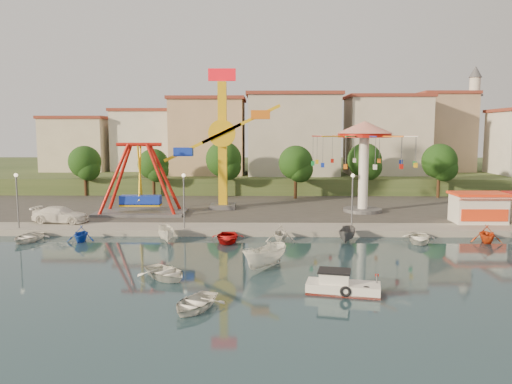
{
  "coord_description": "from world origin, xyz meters",
  "views": [
    {
      "loc": [
        -0.46,
        -33.91,
        9.87
      ],
      "look_at": [
        -1.15,
        14.0,
        4.0
      ],
      "focal_mm": 35.0,
      "sensor_mm": 36.0,
      "label": 1
    }
  ],
  "objects_px": {
    "cabin_motorboat": "(341,287)",
    "van": "(61,215)",
    "pirate_ship_ride": "(140,180)",
    "kamikaze_tower": "(226,144)",
    "skiff": "(265,257)",
    "rowboat_a": "(166,273)",
    "wave_swinger": "(364,146)"
  },
  "relations": [
    {
      "from": "pirate_ship_ride",
      "to": "cabin_motorboat",
      "type": "distance_m",
      "value": 31.8
    },
    {
      "from": "kamikaze_tower",
      "to": "van",
      "type": "height_order",
      "value": "kamikaze_tower"
    },
    {
      "from": "kamikaze_tower",
      "to": "skiff",
      "type": "height_order",
      "value": "kamikaze_tower"
    },
    {
      "from": "pirate_ship_ride",
      "to": "skiff",
      "type": "height_order",
      "value": "pirate_ship_ride"
    },
    {
      "from": "van",
      "to": "skiff",
      "type": "bearing_deg",
      "value": -118.66
    },
    {
      "from": "pirate_ship_ride",
      "to": "skiff",
      "type": "bearing_deg",
      "value": -55.29
    },
    {
      "from": "pirate_ship_ride",
      "to": "rowboat_a",
      "type": "xyz_separation_m",
      "value": [
        7.19,
        -22.62,
        -3.98
      ]
    },
    {
      "from": "van",
      "to": "kamikaze_tower",
      "type": "bearing_deg",
      "value": -53.52
    },
    {
      "from": "kamikaze_tower",
      "to": "rowboat_a",
      "type": "bearing_deg",
      "value": -94.71
    },
    {
      "from": "pirate_ship_ride",
      "to": "cabin_motorboat",
      "type": "height_order",
      "value": "pirate_ship_ride"
    },
    {
      "from": "pirate_ship_ride",
      "to": "skiff",
      "type": "xyz_separation_m",
      "value": [
        13.89,
        -20.05,
        -3.52
      ]
    },
    {
      "from": "cabin_motorboat",
      "to": "van",
      "type": "height_order",
      "value": "van"
    },
    {
      "from": "wave_swinger",
      "to": "skiff",
      "type": "relative_size",
      "value": 2.56
    },
    {
      "from": "pirate_ship_ride",
      "to": "wave_swinger",
      "type": "distance_m",
      "value": 25.57
    },
    {
      "from": "wave_swinger",
      "to": "van",
      "type": "relative_size",
      "value": 2.06
    },
    {
      "from": "pirate_ship_ride",
      "to": "rowboat_a",
      "type": "height_order",
      "value": "pirate_ship_ride"
    },
    {
      "from": "wave_swinger",
      "to": "kamikaze_tower",
      "type": "bearing_deg",
      "value": 172.33
    },
    {
      "from": "wave_swinger",
      "to": "cabin_motorboat",
      "type": "relative_size",
      "value": 2.47
    },
    {
      "from": "wave_swinger",
      "to": "van",
      "type": "height_order",
      "value": "wave_swinger"
    },
    {
      "from": "kamikaze_tower",
      "to": "wave_swinger",
      "type": "xyz_separation_m",
      "value": [
        15.83,
        -2.13,
        -0.11
      ]
    },
    {
      "from": "pirate_ship_ride",
      "to": "wave_swinger",
      "type": "bearing_deg",
      "value": 4.21
    },
    {
      "from": "cabin_motorboat",
      "to": "van",
      "type": "distance_m",
      "value": 32.47
    },
    {
      "from": "skiff",
      "to": "cabin_motorboat",
      "type": "bearing_deg",
      "value": -12.83
    },
    {
      "from": "rowboat_a",
      "to": "skiff",
      "type": "height_order",
      "value": "skiff"
    },
    {
      "from": "van",
      "to": "wave_swinger",
      "type": "bearing_deg",
      "value": -70.73
    },
    {
      "from": "wave_swinger",
      "to": "cabin_motorboat",
      "type": "bearing_deg",
      "value": -103.73
    },
    {
      "from": "cabin_motorboat",
      "to": "wave_swinger",
      "type": "bearing_deg",
      "value": 88.22
    },
    {
      "from": "cabin_motorboat",
      "to": "rowboat_a",
      "type": "distance_m",
      "value": 11.7
    },
    {
      "from": "kamikaze_tower",
      "to": "rowboat_a",
      "type": "relative_size",
      "value": 4.11
    },
    {
      "from": "skiff",
      "to": "van",
      "type": "relative_size",
      "value": 0.81
    },
    {
      "from": "kamikaze_tower",
      "to": "van",
      "type": "xyz_separation_m",
      "value": [
        -16.28,
        -9.35,
        -6.89
      ]
    },
    {
      "from": "pirate_ship_ride",
      "to": "kamikaze_tower",
      "type": "relative_size",
      "value": 0.61
    }
  ]
}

